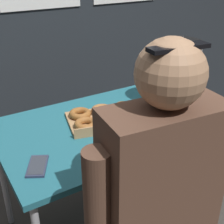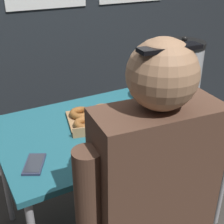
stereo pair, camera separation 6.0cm
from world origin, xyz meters
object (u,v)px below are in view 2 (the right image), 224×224
(coffee_urn, at_px, (181,75))
(cell_phone, at_px, (34,164))
(donut_box, at_px, (106,117))
(person_seated, at_px, (151,219))

(coffee_urn, bearing_deg, cell_phone, -170.10)
(coffee_urn, xyz_separation_m, cell_phone, (-0.89, -0.16, -0.18))
(donut_box, relative_size, coffee_urn, 1.10)
(coffee_urn, bearing_deg, person_seated, -135.79)
(donut_box, relative_size, cell_phone, 2.74)
(coffee_urn, relative_size, cell_phone, 2.49)
(donut_box, xyz_separation_m, cell_phone, (-0.44, -0.20, -0.02))
(coffee_urn, height_order, cell_phone, coffee_urn)
(donut_box, relative_size, person_seated, 0.35)
(donut_box, bearing_deg, person_seated, -88.74)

